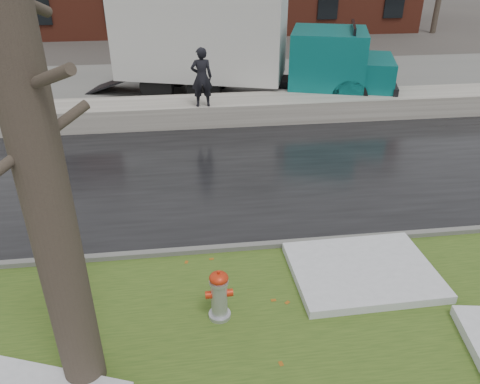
{
  "coord_description": "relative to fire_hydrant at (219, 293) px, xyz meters",
  "views": [
    {
      "loc": [
        -0.93,
        -6.69,
        5.57
      ],
      "look_at": [
        0.13,
        1.64,
        1.0
      ],
      "focal_mm": 35.0,
      "sensor_mm": 36.0,
      "label": 1
    }
  ],
  "objects": [
    {
      "name": "ground",
      "position": [
        0.53,
        0.85,
        -0.54
      ],
      "size": [
        120.0,
        120.0,
        0.0
      ],
      "primitive_type": "plane",
      "color": "#47423D",
      "rests_on": "ground"
    },
    {
      "name": "verge",
      "position": [
        0.53,
        -0.4,
        -0.52
      ],
      "size": [
        60.0,
        4.5,
        0.04
      ],
      "primitive_type": "cube",
      "color": "#2D4918",
      "rests_on": "ground"
    },
    {
      "name": "road",
      "position": [
        0.53,
        5.35,
        -0.52
      ],
      "size": [
        60.0,
        7.0,
        0.03
      ],
      "primitive_type": "cube",
      "color": "black",
      "rests_on": "ground"
    },
    {
      "name": "parking_lot",
      "position": [
        0.53,
        13.85,
        -0.52
      ],
      "size": [
        60.0,
        9.0,
        0.03
      ],
      "primitive_type": "cube",
      "color": "slate",
      "rests_on": "ground"
    },
    {
      "name": "curb",
      "position": [
        0.53,
        1.85,
        -0.47
      ],
      "size": [
        60.0,
        0.15,
        0.14
      ],
      "primitive_type": "cube",
      "color": "slate",
      "rests_on": "ground"
    },
    {
      "name": "snowbank",
      "position": [
        0.53,
        9.55,
        -0.16
      ],
      "size": [
        60.0,
        1.6,
        0.75
      ],
      "primitive_type": "cube",
      "color": "#B7B2A8",
      "rests_on": "ground"
    },
    {
      "name": "fire_hydrant",
      "position": [
        0.0,
        0.0,
        0.0
      ],
      "size": [
        0.45,
        0.39,
        0.94
      ],
      "rotation": [
        0.0,
        0.0,
        0.03
      ],
      "color": "#AAACB3",
      "rests_on": "verge"
    },
    {
      "name": "tree",
      "position": [
        -2.0,
        -0.97,
        3.03
      ],
      "size": [
        1.38,
        1.52,
        7.0
      ],
      "rotation": [
        0.0,
        0.0,
        0.42
      ],
      "color": "brown",
      "rests_on": "verge"
    },
    {
      "name": "box_truck",
      "position": [
        1.67,
        12.09,
        1.56
      ],
      "size": [
        11.92,
        5.61,
        3.97
      ],
      "rotation": [
        0.0,
        0.0,
        -0.3
      ],
      "color": "black",
      "rests_on": "ground"
    },
    {
      "name": "worker",
      "position": [
        0.26,
        8.95,
        1.15
      ],
      "size": [
        0.7,
        0.48,
        1.88
      ],
      "primitive_type": "imported",
      "rotation": [
        0.0,
        0.0,
        3.18
      ],
      "color": "black",
      "rests_on": "snowbank"
    },
    {
      "name": "snow_patch_near",
      "position": [
        2.74,
        0.75,
        -0.42
      ],
      "size": [
        2.64,
        2.05,
        0.16
      ],
      "primitive_type": "cube",
      "rotation": [
        0.0,
        0.0,
        0.02
      ],
      "color": "silver",
      "rests_on": "verge"
    }
  ]
}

